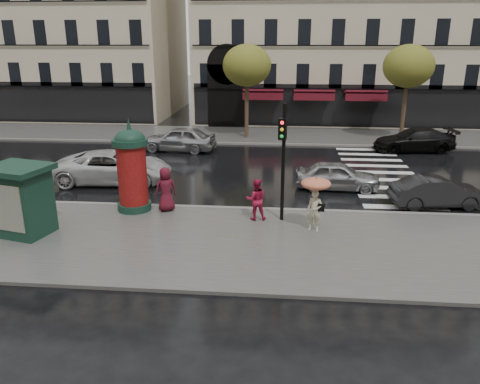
# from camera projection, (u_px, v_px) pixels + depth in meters

# --- Properties ---
(ground) EXTENTS (160.00, 160.00, 0.00)m
(ground) POSITION_uv_depth(u_px,v_px,m) (263.00, 240.00, 17.01)
(ground) COLOR black
(ground) RESTS_ON ground
(near_sidewalk) EXTENTS (90.00, 7.00, 0.12)m
(near_sidewalk) POSITION_uv_depth(u_px,v_px,m) (263.00, 244.00, 16.52)
(near_sidewalk) COLOR #474744
(near_sidewalk) RESTS_ON ground
(far_sidewalk) EXTENTS (90.00, 6.00, 0.12)m
(far_sidewalk) POSITION_uv_depth(u_px,v_px,m) (274.00, 136.00, 34.97)
(far_sidewalk) COLOR #474744
(far_sidewalk) RESTS_ON ground
(near_kerb) EXTENTS (90.00, 0.25, 0.14)m
(near_kerb) POSITION_uv_depth(u_px,v_px,m) (266.00, 210.00, 19.83)
(near_kerb) COLOR slate
(near_kerb) RESTS_ON ground
(far_kerb) EXTENTS (90.00, 0.25, 0.14)m
(far_kerb) POSITION_uv_depth(u_px,v_px,m) (273.00, 144.00, 32.13)
(far_kerb) COLOR slate
(far_kerb) RESTS_ON ground
(zebra_crossing) EXTENTS (3.60, 11.75, 0.01)m
(zebra_crossing) POSITION_uv_depth(u_px,v_px,m) (380.00, 172.00, 25.59)
(zebra_crossing) COLOR silver
(zebra_crossing) RESTS_ON ground
(tree_far_left) EXTENTS (3.40, 3.40, 6.64)m
(tree_far_left) POSITION_uv_depth(u_px,v_px,m) (247.00, 66.00, 32.60)
(tree_far_left) COLOR #38281C
(tree_far_left) RESTS_ON ground
(tree_far_right) EXTENTS (3.40, 3.40, 6.64)m
(tree_far_right) POSITION_uv_depth(u_px,v_px,m) (408.00, 67.00, 31.67)
(tree_far_right) COLOR #38281C
(tree_far_right) RESTS_ON ground
(woman_umbrella) EXTENTS (1.09, 1.09, 2.10)m
(woman_umbrella) POSITION_uv_depth(u_px,v_px,m) (315.00, 195.00, 17.12)
(woman_umbrella) COLOR beige
(woman_umbrella) RESTS_ON near_sidewalk
(woman_red) EXTENTS (0.89, 0.73, 1.67)m
(woman_red) POSITION_uv_depth(u_px,v_px,m) (256.00, 199.00, 18.38)
(woman_red) COLOR #A9143A
(woman_red) RESTS_ON near_sidewalk
(man_burgundy) EXTENTS (1.08, 0.95, 1.85)m
(man_burgundy) POSITION_uv_depth(u_px,v_px,m) (166.00, 189.00, 19.31)
(man_burgundy) COLOR #56111F
(man_burgundy) RESTS_ON near_sidewalk
(morris_column) EXTENTS (1.43, 1.43, 3.85)m
(morris_column) POSITION_uv_depth(u_px,v_px,m) (132.00, 167.00, 19.14)
(morris_column) COLOR #133125
(morris_column) RESTS_ON near_sidewalk
(traffic_light) EXTENTS (0.33, 0.45, 4.59)m
(traffic_light) POSITION_uv_depth(u_px,v_px,m) (283.00, 152.00, 17.68)
(traffic_light) COLOR black
(traffic_light) RESTS_ON near_sidewalk
(newsstand) EXTENTS (2.51, 2.27, 2.58)m
(newsstand) POSITION_uv_depth(u_px,v_px,m) (21.00, 199.00, 16.89)
(newsstand) COLOR #133125
(newsstand) RESTS_ON near_sidewalk
(car_silver) EXTENTS (4.11, 1.84, 1.37)m
(car_silver) POSITION_uv_depth(u_px,v_px,m) (337.00, 176.00, 22.54)
(car_silver) COLOR #A0A0A4
(car_silver) RESTS_ON ground
(car_darkgrey) EXTENTS (4.15, 1.88, 1.32)m
(car_darkgrey) POSITION_uv_depth(u_px,v_px,m) (437.00, 192.00, 20.20)
(car_darkgrey) COLOR black
(car_darkgrey) RESTS_ON ground
(car_white) EXTENTS (6.02, 3.16, 1.62)m
(car_white) POSITION_uv_depth(u_px,v_px,m) (113.00, 167.00, 23.57)
(car_white) COLOR silver
(car_white) RESTS_ON ground
(car_black) EXTENTS (5.32, 2.66, 1.48)m
(car_black) POSITION_uv_depth(u_px,v_px,m) (414.00, 140.00, 30.20)
(car_black) COLOR black
(car_black) RESTS_ON ground
(car_far_silver) EXTENTS (4.89, 2.35, 1.61)m
(car_far_silver) POSITION_uv_depth(u_px,v_px,m) (179.00, 139.00, 30.21)
(car_far_silver) COLOR #9E9EA3
(car_far_silver) RESTS_ON ground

